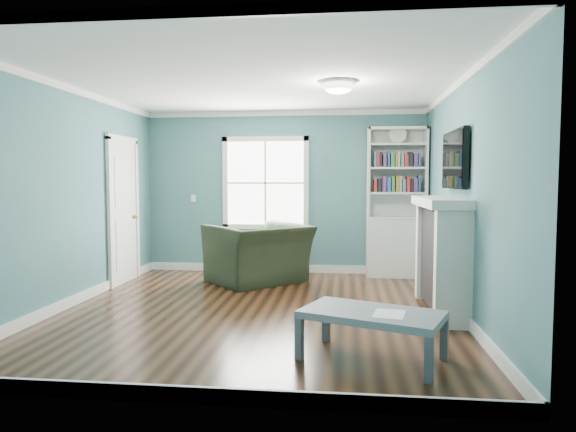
# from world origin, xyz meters

# --- Properties ---
(floor) EXTENTS (5.00, 5.00, 0.00)m
(floor) POSITION_xyz_m (0.00, 0.00, 0.00)
(floor) COLOR black
(floor) RESTS_ON ground
(room_walls) EXTENTS (5.00, 5.00, 5.00)m
(room_walls) POSITION_xyz_m (0.00, 0.00, 1.58)
(room_walls) COLOR #3E6A76
(room_walls) RESTS_ON ground
(trim) EXTENTS (4.50, 5.00, 2.60)m
(trim) POSITION_xyz_m (0.00, 0.00, 1.24)
(trim) COLOR white
(trim) RESTS_ON ground
(window) EXTENTS (1.40, 0.06, 1.50)m
(window) POSITION_xyz_m (-0.30, 2.49, 1.45)
(window) COLOR white
(window) RESTS_ON room_walls
(bookshelf) EXTENTS (0.90, 0.35, 2.31)m
(bookshelf) POSITION_xyz_m (1.77, 2.30, 0.92)
(bookshelf) COLOR silver
(bookshelf) RESTS_ON ground
(fireplace) EXTENTS (0.44, 1.58, 1.30)m
(fireplace) POSITION_xyz_m (2.08, 0.20, 0.64)
(fireplace) COLOR black
(fireplace) RESTS_ON ground
(tv) EXTENTS (0.06, 1.10, 0.65)m
(tv) POSITION_xyz_m (2.20, 0.20, 1.72)
(tv) COLOR black
(tv) RESTS_ON fireplace
(door) EXTENTS (0.12, 0.98, 2.17)m
(door) POSITION_xyz_m (-2.22, 1.40, 1.07)
(door) COLOR silver
(door) RESTS_ON ground
(ceiling_fixture) EXTENTS (0.38, 0.38, 0.15)m
(ceiling_fixture) POSITION_xyz_m (0.90, 0.10, 2.55)
(ceiling_fixture) COLOR white
(ceiling_fixture) RESTS_ON room_walls
(light_switch) EXTENTS (0.08, 0.01, 0.12)m
(light_switch) POSITION_xyz_m (-1.50, 2.48, 1.20)
(light_switch) COLOR white
(light_switch) RESTS_ON room_walls
(recliner) EXTENTS (1.53, 1.51, 1.14)m
(recliner) POSITION_xyz_m (-0.27, 1.60, 0.57)
(recliner) COLOR black
(recliner) RESTS_ON ground
(coffee_table) EXTENTS (1.28, 0.99, 0.41)m
(coffee_table) POSITION_xyz_m (1.21, -1.49, 0.36)
(coffee_table) COLOR #454953
(coffee_table) RESTS_ON ground
(paper_sheet) EXTENTS (0.30, 0.35, 0.00)m
(paper_sheet) POSITION_xyz_m (1.35, -1.58, 0.41)
(paper_sheet) COLOR white
(paper_sheet) RESTS_ON coffee_table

